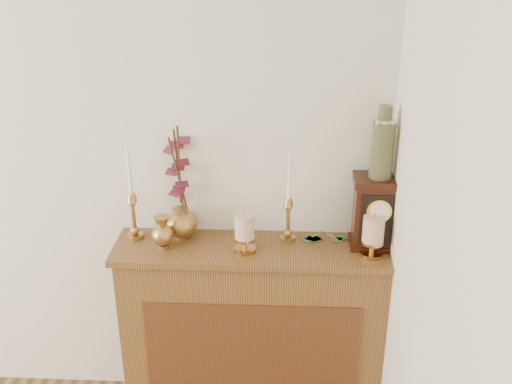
# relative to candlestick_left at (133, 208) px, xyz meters

# --- Properties ---
(console_shelf) EXTENTS (1.24, 0.34, 0.93)m
(console_shelf) POSITION_rel_candlestick_left_xyz_m (0.54, -0.05, -0.64)
(console_shelf) COLOR brown
(console_shelf) RESTS_ON ground
(candlestick_left) EXTENTS (0.08, 0.08, 0.45)m
(candlestick_left) POSITION_rel_candlestick_left_xyz_m (0.00, 0.00, 0.00)
(candlestick_left) COLOR #B98B4A
(candlestick_left) RESTS_ON console_shelf
(candlestick_center) EXTENTS (0.07, 0.07, 0.42)m
(candlestick_center) POSITION_rel_candlestick_left_xyz_m (0.69, 0.01, -0.01)
(candlestick_center) COLOR #B98B4A
(candlestick_center) RESTS_ON console_shelf
(bud_vase) EXTENTS (0.10, 0.10, 0.15)m
(bud_vase) POSITION_rel_candlestick_left_xyz_m (0.15, -0.09, -0.07)
(bud_vase) COLOR #B98B4A
(bud_vase) RESTS_ON console_shelf
(ginger_jar) EXTENTS (0.22, 0.24, 0.55)m
(ginger_jar) POSITION_rel_candlestick_left_xyz_m (0.21, 0.05, 0.10)
(ginger_jar) COLOR #B98B4A
(ginger_jar) RESTS_ON console_shelf
(pillar_candle_left) EXTENTS (0.10, 0.10, 0.19)m
(pillar_candle_left) POSITION_rel_candlestick_left_xyz_m (0.51, -0.10, -0.05)
(pillar_candle_left) COLOR #B6863F
(pillar_candle_left) RESTS_ON console_shelf
(pillar_candle_right) EXTENTS (0.10, 0.10, 0.20)m
(pillar_candle_right) POSITION_rel_candlestick_left_xyz_m (1.06, -0.11, -0.04)
(pillar_candle_right) COLOR #B6863F
(pillar_candle_right) RESTS_ON console_shelf
(ivy_garland) EXTENTS (0.43, 0.18, 0.08)m
(ivy_garland) POSITION_rel_candlestick_left_xyz_m (1.02, -0.03, -0.14)
(ivy_garland) COLOR #386827
(ivy_garland) RESTS_ON console_shelf
(mantel_clock) EXTENTS (0.22, 0.16, 0.33)m
(mantel_clock) POSITION_rel_candlestick_left_xyz_m (1.08, -0.02, 0.01)
(mantel_clock) COLOR #33150A
(mantel_clock) RESTS_ON console_shelf
(ceramic_vase) EXTENTS (0.10, 0.10, 0.31)m
(ceramic_vase) POSITION_rel_candlestick_left_xyz_m (1.08, -0.02, 0.32)
(ceramic_vase) COLOR #1C3827
(ceramic_vase) RESTS_ON mantel_clock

